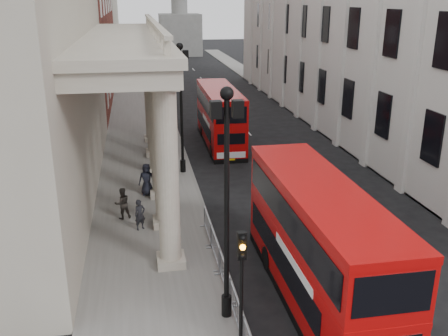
# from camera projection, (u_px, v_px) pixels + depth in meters

# --- Properties ---
(sidewalk_west) EXTENTS (6.00, 140.00, 0.12)m
(sidewalk_west) POSITION_uv_depth(u_px,v_px,m) (143.00, 135.00, 41.95)
(sidewalk_west) COLOR slate
(sidewalk_west) RESTS_ON ground
(sidewalk_east) EXTENTS (3.00, 140.00, 0.12)m
(sidewalk_east) POSITION_uv_depth(u_px,v_px,m) (329.00, 127.00, 44.68)
(sidewalk_east) COLOR slate
(sidewalk_east) RESTS_ON ground
(kerb) EXTENTS (0.20, 140.00, 0.14)m
(kerb) POSITION_uv_depth(u_px,v_px,m) (178.00, 134.00, 42.43)
(kerb) COLOR slate
(kerb) RESTS_ON ground
(portico_building) EXTENTS (9.00, 28.00, 12.00)m
(portico_building) POSITION_uv_depth(u_px,v_px,m) (6.00, 94.00, 27.60)
(portico_building) COLOR #A59B8A
(portico_building) RESTS_ON ground
(west_building_far) EXTENTS (9.00, 30.00, 20.00)m
(west_building_far) POSITION_uv_depth(u_px,v_px,m) (88.00, 4.00, 84.05)
(west_building_far) COLOR #A59B8A
(west_building_far) RESTS_ON ground
(lamp_post_south) EXTENTS (1.05, 0.44, 8.32)m
(lamp_post_south) POSITION_uv_depth(u_px,v_px,m) (227.00, 192.00, 16.56)
(lamp_post_south) COLOR black
(lamp_post_south) RESTS_ON sidewalk_west
(lamp_post_mid) EXTENTS (1.05, 0.44, 8.32)m
(lamp_post_mid) POSITION_uv_depth(u_px,v_px,m) (181.00, 100.00, 31.46)
(lamp_post_mid) COLOR black
(lamp_post_mid) RESTS_ON sidewalk_west
(lamp_post_north) EXTENTS (1.05, 0.44, 8.32)m
(lamp_post_north) POSITION_uv_depth(u_px,v_px,m) (165.00, 67.00, 46.36)
(lamp_post_north) COLOR black
(lamp_post_north) RESTS_ON sidewalk_west
(traffic_light) EXTENTS (0.28, 0.33, 4.30)m
(traffic_light) POSITION_uv_depth(u_px,v_px,m) (242.00, 271.00, 15.28)
(traffic_light) COLOR black
(traffic_light) RESTS_ON sidewalk_west
(crowd_barriers) EXTENTS (0.50, 18.75, 1.10)m
(crowd_barriers) POSITION_uv_depth(u_px,v_px,m) (244.00, 332.00, 16.32)
(crowd_barriers) COLOR gray
(crowd_barriers) RESTS_ON sidewalk_west
(bus_near) EXTENTS (2.66, 10.83, 4.67)m
(bus_near) POSITION_uv_depth(u_px,v_px,m) (318.00, 242.00, 18.47)
(bus_near) COLOR #B90808
(bus_near) RESTS_ON ground
(bus_far) EXTENTS (2.61, 10.25, 4.41)m
(bus_far) POSITION_uv_depth(u_px,v_px,m) (220.00, 115.00, 38.96)
(bus_far) COLOR #BA0808
(bus_far) RESTS_ON ground
(pedestrian_a) EXTENTS (0.68, 0.60, 1.56)m
(pedestrian_a) POSITION_uv_depth(u_px,v_px,m) (140.00, 215.00, 24.56)
(pedestrian_a) COLOR black
(pedestrian_a) RESTS_ON sidewalk_west
(pedestrian_b) EXTENTS (0.97, 0.85, 1.68)m
(pedestrian_b) POSITION_uv_depth(u_px,v_px,m) (122.00, 203.00, 25.76)
(pedestrian_b) COLOR black
(pedestrian_b) RESTS_ON sidewalk_west
(pedestrian_c) EXTENTS (1.03, 0.79, 1.89)m
(pedestrian_c) POSITION_uv_depth(u_px,v_px,m) (147.00, 179.00, 28.87)
(pedestrian_c) COLOR black
(pedestrian_c) RESTS_ON sidewalk_west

